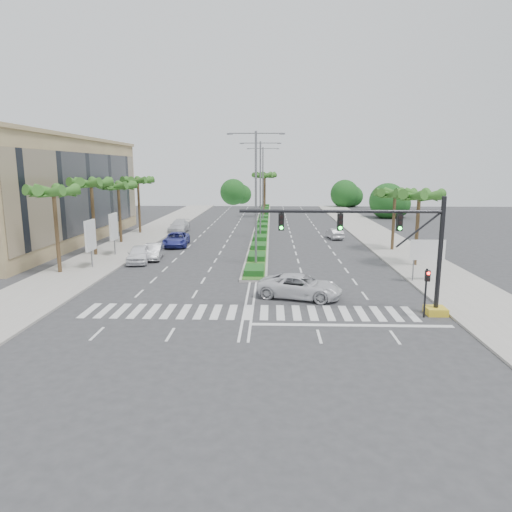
{
  "coord_description": "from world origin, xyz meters",
  "views": [
    {
      "loc": [
        1.42,
        -27.11,
        8.84
      ],
      "look_at": [
        0.39,
        2.97,
        3.0
      ],
      "focal_mm": 32.0,
      "sensor_mm": 36.0,
      "label": 1
    }
  ],
  "objects_px": {
    "car_parked_d": "(179,226)",
    "car_parked_b": "(154,251)",
    "car_parked_c": "(176,239)",
    "car_parked_a": "(139,254)",
    "car_right": "(335,234)",
    "car_crossing": "(300,286)"
  },
  "relations": [
    {
      "from": "car_parked_d",
      "to": "car_parked_b",
      "type": "bearing_deg",
      "value": -85.67
    },
    {
      "from": "car_parked_c",
      "to": "car_parked_d",
      "type": "distance_m",
      "value": 11.57
    },
    {
      "from": "car_parked_a",
      "to": "car_right",
      "type": "distance_m",
      "value": 25.68
    },
    {
      "from": "car_right",
      "to": "car_parked_b",
      "type": "bearing_deg",
      "value": 28.02
    },
    {
      "from": "car_parked_c",
      "to": "car_parked_d",
      "type": "xyz_separation_m",
      "value": [
        -2.0,
        11.39,
        0.03
      ]
    },
    {
      "from": "car_parked_a",
      "to": "car_right",
      "type": "relative_size",
      "value": 1.2
    },
    {
      "from": "car_parked_d",
      "to": "car_right",
      "type": "xyz_separation_m",
      "value": [
        20.87,
        -5.19,
        -0.17
      ]
    },
    {
      "from": "car_parked_c",
      "to": "car_parked_b",
      "type": "bearing_deg",
      "value": -99.91
    },
    {
      "from": "car_parked_c",
      "to": "car_crossing",
      "type": "xyz_separation_m",
      "value": [
        12.87,
        -20.68,
        0.02
      ]
    },
    {
      "from": "car_parked_c",
      "to": "car_right",
      "type": "height_order",
      "value": "car_parked_c"
    },
    {
      "from": "car_parked_d",
      "to": "car_crossing",
      "type": "xyz_separation_m",
      "value": [
        14.87,
        -32.07,
        -0.02
      ]
    },
    {
      "from": "car_parked_a",
      "to": "car_parked_b",
      "type": "bearing_deg",
      "value": 54.68
    },
    {
      "from": "car_parked_b",
      "to": "car_crossing",
      "type": "distance_m",
      "value": 18.93
    },
    {
      "from": "car_parked_b",
      "to": "car_parked_c",
      "type": "relative_size",
      "value": 0.8
    },
    {
      "from": "car_parked_b",
      "to": "car_crossing",
      "type": "xyz_separation_m",
      "value": [
        13.58,
        -13.18,
        0.06
      ]
    },
    {
      "from": "car_parked_a",
      "to": "car_parked_b",
      "type": "xyz_separation_m",
      "value": [
        0.93,
        1.75,
        -0.07
      ]
    },
    {
      "from": "car_parked_b",
      "to": "car_crossing",
      "type": "bearing_deg",
      "value": -50.44
    },
    {
      "from": "car_parked_a",
      "to": "car_parked_c",
      "type": "xyz_separation_m",
      "value": [
        1.65,
        9.25,
        -0.03
      ]
    },
    {
      "from": "car_parked_a",
      "to": "car_right",
      "type": "bearing_deg",
      "value": 29.67
    },
    {
      "from": "car_parked_d",
      "to": "car_right",
      "type": "relative_size",
      "value": 1.42
    },
    {
      "from": "car_parked_a",
      "to": "car_parked_d",
      "type": "bearing_deg",
      "value": 83.67
    },
    {
      "from": "car_parked_b",
      "to": "car_parked_c",
      "type": "distance_m",
      "value": 7.53
    }
  ]
}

